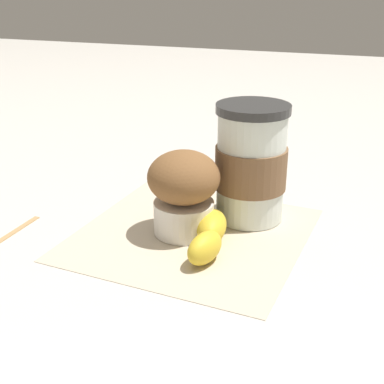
% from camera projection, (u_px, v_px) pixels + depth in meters
% --- Properties ---
extents(ground_plane, '(3.00, 3.00, 0.00)m').
position_uv_depth(ground_plane, '(192.00, 234.00, 0.62)').
color(ground_plane, beige).
extents(paper_napkin, '(0.27, 0.27, 0.00)m').
position_uv_depth(paper_napkin, '(192.00, 234.00, 0.62)').
color(paper_napkin, beige).
rests_on(paper_napkin, ground_plane).
extents(coffee_cup, '(0.09, 0.09, 0.14)m').
position_uv_depth(coffee_cup, '(251.00, 164.00, 0.63)').
color(coffee_cup, silver).
rests_on(coffee_cup, paper_napkin).
extents(muffin, '(0.08, 0.08, 0.10)m').
position_uv_depth(muffin, '(184.00, 190.00, 0.60)').
color(muffin, white).
rests_on(muffin, paper_napkin).
extents(banana, '(0.15, 0.08, 0.03)m').
position_uv_depth(banana, '(206.00, 226.00, 0.60)').
color(banana, gold).
rests_on(banana, paper_napkin).
extents(wooden_stirrer, '(0.11, 0.01, 0.00)m').
position_uv_depth(wooden_stirrer, '(8.00, 236.00, 0.61)').
color(wooden_stirrer, tan).
rests_on(wooden_stirrer, ground_plane).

